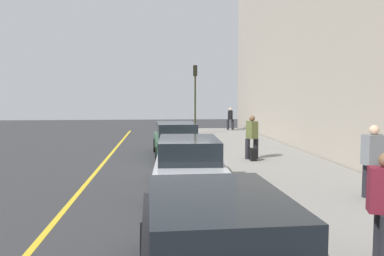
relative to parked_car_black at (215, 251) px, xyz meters
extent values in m
plane|color=#333335|center=(11.04, -0.29, -0.76)|extent=(56.00, 56.00, 0.00)
cube|color=gray|center=(11.04, -3.59, -0.68)|extent=(28.00, 4.60, 0.15)
cube|color=gold|center=(11.04, 2.91, -0.75)|extent=(28.00, 0.14, 0.01)
cube|color=white|center=(13.09, -0.99, -0.65)|extent=(7.61, 0.56, 0.22)
cylinder|color=black|center=(1.44, 0.88, -0.44)|extent=(0.65, 0.24, 0.64)
cylinder|color=black|center=(1.48, -0.80, -0.44)|extent=(0.65, 0.24, 0.64)
cube|color=black|center=(-0.16, 0.00, 0.45)|extent=(2.39, 1.66, 0.60)
cylinder|color=black|center=(7.53, 0.65, -0.44)|extent=(0.65, 0.24, 0.64)
cylinder|color=black|center=(7.47, -1.03, -0.44)|extent=(0.65, 0.24, 0.64)
cylinder|color=black|center=(4.61, 0.76, -0.44)|extent=(0.65, 0.24, 0.64)
cylinder|color=black|center=(4.55, -0.92, -0.44)|extent=(0.65, 0.24, 0.64)
cube|color=#B7BABF|center=(6.04, -0.14, -0.17)|extent=(4.78, 1.97, 0.64)
cube|color=black|center=(5.81, -0.13, 0.45)|extent=(2.51, 1.69, 0.60)
cylinder|color=black|center=(13.54, 0.85, -0.44)|extent=(0.65, 0.25, 0.64)
cylinder|color=black|center=(13.61, -0.83, -0.44)|extent=(0.65, 0.25, 0.64)
cylinder|color=black|center=(10.67, 0.73, -0.44)|extent=(0.65, 0.25, 0.64)
cylinder|color=black|center=(10.73, -0.94, -0.44)|extent=(0.65, 0.25, 0.64)
cube|color=#1E512D|center=(12.14, -0.05, -0.17)|extent=(4.71, 1.98, 0.64)
cube|color=black|center=(11.91, -0.06, 0.45)|extent=(2.48, 1.69, 0.60)
cylinder|color=black|center=(0.89, -2.69, -0.21)|extent=(0.19, 0.19, 0.79)
cylinder|color=black|center=(23.45, -4.81, -0.22)|extent=(0.18, 0.18, 0.78)
cylinder|color=black|center=(23.59, -4.48, -0.22)|extent=(0.18, 0.18, 0.78)
cube|color=black|center=(23.52, -4.65, 0.50)|extent=(0.52, 0.43, 0.66)
sphere|color=beige|center=(23.52, -4.65, 0.94)|extent=(0.21, 0.21, 0.21)
cylinder|color=black|center=(10.40, -3.22, -0.20)|extent=(0.19, 0.19, 0.82)
cylinder|color=black|center=(10.30, -2.85, -0.20)|extent=(0.19, 0.19, 0.82)
cube|color=brown|center=(10.35, -3.03, 0.56)|extent=(0.53, 0.41, 0.70)
sphere|color=brown|center=(10.35, -3.03, 1.02)|extent=(0.23, 0.23, 0.23)
cylinder|color=black|center=(4.36, -4.45, -0.18)|extent=(0.20, 0.20, 0.86)
cylinder|color=black|center=(3.97, -4.52, -0.18)|extent=(0.20, 0.20, 0.86)
cube|color=slate|center=(4.17, -4.49, 0.61)|extent=(0.39, 0.54, 0.73)
sphere|color=#D8AD8C|center=(4.17, -4.49, 1.10)|extent=(0.24, 0.24, 0.24)
cylinder|color=#2D2D19|center=(20.87, -1.74, 1.33)|extent=(0.12, 0.12, 3.87)
cube|color=black|center=(20.87, -1.74, 3.61)|extent=(0.26, 0.26, 0.70)
sphere|color=red|center=(21.02, -1.74, 3.82)|extent=(0.14, 0.14, 0.14)
sphere|color=orange|center=(21.02, -1.74, 3.60)|extent=(0.14, 0.14, 0.14)
sphere|color=green|center=(21.02, -1.74, 3.38)|extent=(0.14, 0.14, 0.14)
cube|color=black|center=(9.89, -2.97, -0.36)|extent=(0.34, 0.22, 0.49)
cylinder|color=#4C4C4C|center=(9.89, -2.97, 0.06)|extent=(0.03, 0.03, 0.36)
camera|label=1|loc=(-4.50, 0.67, 1.90)|focal=35.45mm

